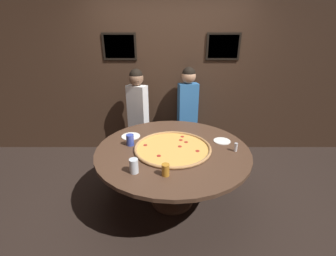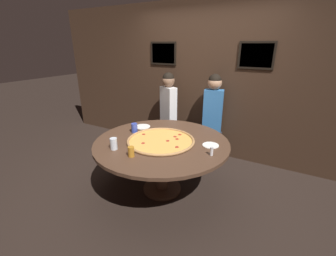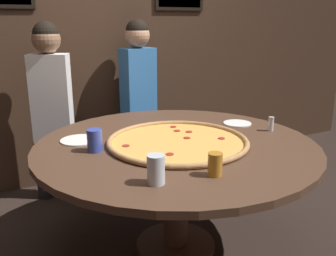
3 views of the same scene
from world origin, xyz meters
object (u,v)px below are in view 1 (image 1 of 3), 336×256
giant_pizza (174,148)px  diner_far_right (139,110)px  drink_cup_far_left (166,170)px  drink_cup_centre_back (131,140)px  white_plate_left_side (223,141)px  dining_table (173,157)px  drink_cup_front_edge (135,166)px  condiment_shaker (237,147)px  white_plate_far_back (132,136)px  diner_far_left (188,107)px

giant_pizza → diner_far_right: bearing=114.9°
drink_cup_far_left → diner_far_right: bearing=105.4°
drink_cup_centre_back → white_plate_left_side: drink_cup_centre_back is taller
dining_table → drink_cup_front_edge: size_ratio=12.40×
dining_table → giant_pizza: 0.13m
condiment_shaker → diner_far_right: size_ratio=0.07×
dining_table → white_plate_far_back: white_plate_far_back is taller
giant_pizza → condiment_shaker: 0.69m
dining_table → diner_far_right: diner_far_right is taller
giant_pizza → drink_cup_centre_back: drink_cup_centre_back is taller
white_plate_left_side → diner_far_right: 1.48m
drink_cup_front_edge → white_plate_far_back: size_ratio=0.60×
condiment_shaker → diner_far_left: 1.35m
drink_cup_centre_back → drink_cup_far_left: 0.73m
drink_cup_centre_back → white_plate_far_back: bearing=97.9°
dining_table → drink_cup_far_left: 0.56m
condiment_shaker → diner_far_right: bearing=135.5°
white_plate_far_back → condiment_shaker: 1.27m
giant_pizza → drink_cup_front_edge: drink_cup_front_edge is taller
giant_pizza → white_plate_left_side: 0.63m
dining_table → diner_far_right: bearing=115.2°
condiment_shaker → diner_far_left: bearing=108.3°
condiment_shaker → white_plate_far_back: bearing=162.5°
drink_cup_far_left → diner_far_right: size_ratio=0.08×
white_plate_left_side → condiment_shaker: (0.09, -0.24, 0.05)m
diner_far_left → diner_far_right: size_ratio=1.01×
white_plate_far_back → condiment_shaker: condiment_shaker is taller
drink_cup_far_left → diner_far_left: size_ratio=0.08×
white_plate_left_side → drink_cup_centre_back: bearing=-174.9°
diner_far_left → drink_cup_front_edge: bearing=57.3°
dining_table → giant_pizza: size_ratio=1.99×
dining_table → drink_cup_centre_back: (-0.49, 0.07, 0.18)m
white_plate_far_back → condiment_shaker: size_ratio=2.41×
giant_pizza → drink_cup_centre_back: bearing=169.1°
white_plate_far_back → diner_far_left: 1.20m
drink_cup_front_edge → drink_cup_far_left: size_ratio=1.21×
drink_cup_far_left → diner_far_left: (0.34, 1.74, 0.04)m
dining_table → white_plate_left_side: (0.60, 0.17, 0.12)m
white_plate_left_side → diner_far_left: bearing=107.8°
white_plate_far_back → diner_far_right: 0.82m
giant_pizza → drink_cup_far_left: 0.52m
giant_pizza → diner_far_right: (-0.53, 1.14, 0.07)m
diner_far_right → drink_cup_centre_back: bearing=117.4°
white_plate_left_side → white_plate_far_back: 1.13m
diner_far_left → diner_far_right: 0.80m
drink_cup_front_edge → drink_cup_far_left: 0.30m
drink_cup_far_left → white_plate_far_back: 0.95m
drink_cup_front_edge → drink_cup_far_left: (0.29, -0.05, -0.01)m
drink_cup_centre_back → diner_far_left: (0.75, 1.14, 0.03)m
drink_cup_centre_back → white_plate_far_back: (-0.03, 0.23, -0.06)m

